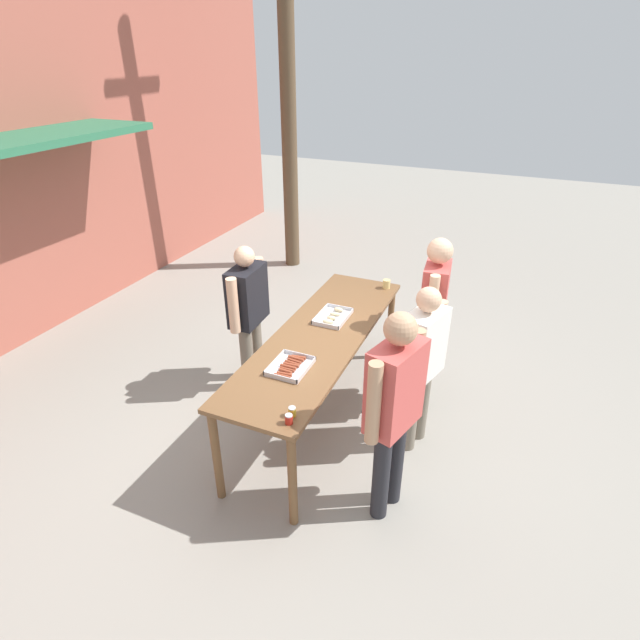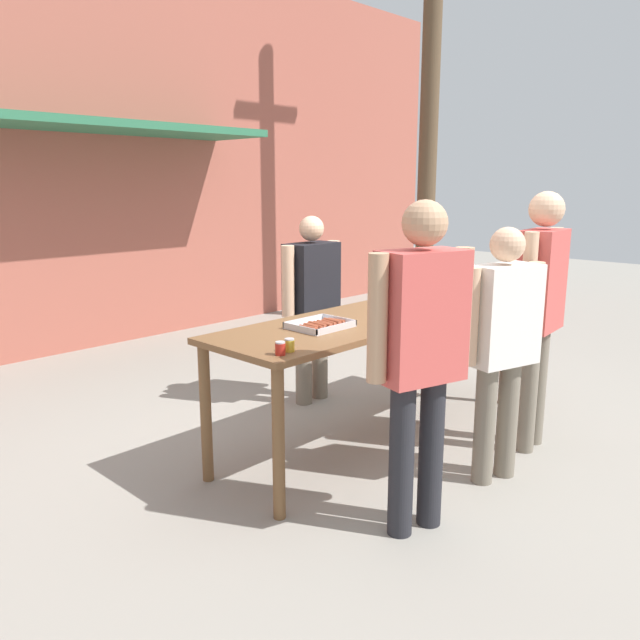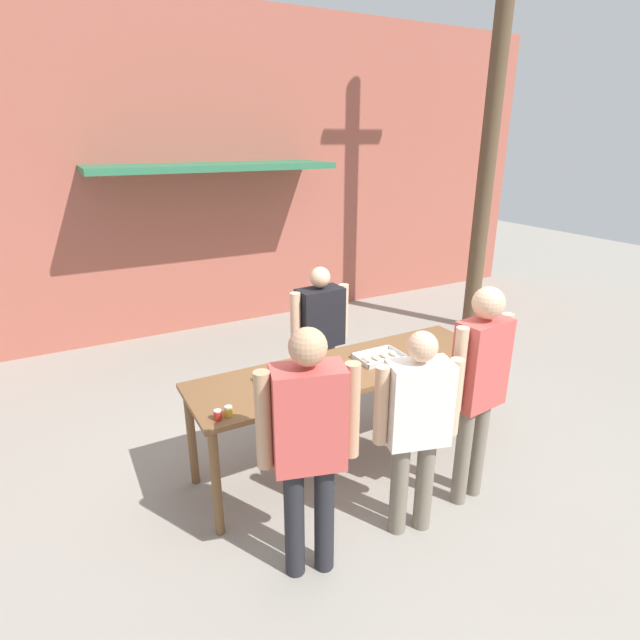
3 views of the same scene
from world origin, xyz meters
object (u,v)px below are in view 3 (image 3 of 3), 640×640
(beer_cup, at_px, (477,346))
(person_server_behind_table, at_px, (320,329))
(food_tray_sausages, at_px, (282,381))
(condiment_jar_ketchup, at_px, (229,411))
(person_customer_holding_hotdog, at_px, (309,437))
(person_customer_waiting_in_line, at_px, (417,419))
(condiment_jar_mustard, at_px, (218,415))
(food_tray_buns, at_px, (379,357))
(person_customer_with_cup, at_px, (479,378))
(utility_pole, at_px, (493,111))

(beer_cup, bearing_deg, person_server_behind_table, 130.27)
(food_tray_sausages, height_order, beer_cup, beer_cup)
(food_tray_sausages, height_order, condiment_jar_ketchup, condiment_jar_ketchup)
(food_tray_sausages, distance_m, person_customer_holding_hotdog, 0.99)
(person_server_behind_table, xyz_separation_m, person_customer_holding_hotdog, (-1.08, -1.83, 0.12))
(food_tray_sausages, xyz_separation_m, person_server_behind_table, (0.83, 0.89, -0.02))
(beer_cup, bearing_deg, condiment_jar_ketchup, 179.96)
(condiment_jar_ketchup, height_order, beer_cup, beer_cup)
(beer_cup, xyz_separation_m, person_customer_waiting_in_line, (-1.24, -0.68, -0.04))
(condiment_jar_ketchup, relative_size, person_customer_waiting_in_line, 0.05)
(condiment_jar_mustard, bearing_deg, beer_cup, 0.31)
(food_tray_buns, height_order, person_customer_holding_hotdog, person_customer_holding_hotdog)
(food_tray_sausages, height_order, person_server_behind_table, person_server_behind_table)
(person_customer_with_cup, bearing_deg, condiment_jar_mustard, -24.58)
(person_customer_with_cup, xyz_separation_m, person_customer_waiting_in_line, (-0.62, -0.06, -0.14))
(food_tray_sausages, bearing_deg, person_customer_waiting_in_line, -59.09)
(condiment_jar_mustard, height_order, person_customer_with_cup, person_customer_with_cup)
(food_tray_sausages, xyz_separation_m, person_customer_waiting_in_line, (0.58, -0.97, -0.01))
(condiment_jar_mustard, relative_size, person_server_behind_table, 0.05)
(person_customer_holding_hotdog, bearing_deg, beer_cup, -145.87)
(person_server_behind_table, height_order, person_customer_waiting_in_line, person_customer_waiting_in_line)
(condiment_jar_ketchup, height_order, person_customer_with_cup, person_customer_with_cup)
(food_tray_sausages, bearing_deg, person_server_behind_table, 46.97)
(person_customer_with_cup, bearing_deg, food_tray_sausages, -43.10)
(person_customer_holding_hotdog, relative_size, person_customer_with_cup, 0.99)
(condiment_jar_ketchup, distance_m, person_customer_holding_hotdog, 0.73)
(condiment_jar_mustard, bearing_deg, person_customer_with_cup, -18.63)
(food_tray_sausages, height_order, person_customer_holding_hotdog, person_customer_holding_hotdog)
(person_customer_holding_hotdog, bearing_deg, utility_pole, -129.54)
(person_server_behind_table, xyz_separation_m, person_customer_with_cup, (0.37, -1.80, 0.15))
(condiment_jar_mustard, distance_m, person_customer_waiting_in_line, 1.38)
(person_customer_with_cup, bearing_deg, condiment_jar_ketchup, -25.82)
(utility_pole, bearing_deg, person_server_behind_table, -161.29)
(food_tray_buns, xyz_separation_m, person_customer_waiting_in_line, (-0.35, -0.96, -0.01))
(condiment_jar_mustard, bearing_deg, person_customer_holding_hotdog, -60.27)
(food_tray_sausages, height_order, utility_pole, utility_pole)
(condiment_jar_ketchup, distance_m, person_customer_waiting_in_line, 1.31)
(condiment_jar_ketchup, height_order, utility_pole, utility_pole)
(person_customer_holding_hotdog, xyz_separation_m, person_customer_with_cup, (1.46, 0.03, 0.03))
(condiment_jar_ketchup, height_order, person_customer_waiting_in_line, person_customer_waiting_in_line)
(food_tray_buns, distance_m, person_customer_waiting_in_line, 1.03)
(beer_cup, bearing_deg, utility_pole, 45.04)
(person_customer_waiting_in_line, bearing_deg, beer_cup, -134.90)
(food_tray_buns, distance_m, condiment_jar_ketchup, 1.50)
(condiment_jar_mustard, distance_m, condiment_jar_ketchup, 0.08)
(person_server_behind_table, xyz_separation_m, utility_pole, (3.27, 1.11, 2.17))
(condiment_jar_mustard, xyz_separation_m, beer_cup, (2.45, 0.01, 0.01))
(food_tray_sausages, bearing_deg, beer_cup, -8.82)
(person_customer_waiting_in_line, bearing_deg, food_tray_sausages, -42.86)
(utility_pole, bearing_deg, beer_cup, -134.96)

